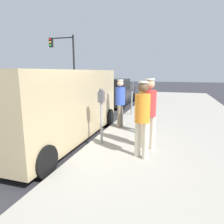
% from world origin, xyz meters
% --- Properties ---
extents(ground_plane, '(80.00, 80.00, 0.00)m').
position_xyz_m(ground_plane, '(0.00, 0.00, 0.00)').
color(ground_plane, '#2D2D33').
extents(sidewalk_slab, '(5.00, 32.00, 0.15)m').
position_xyz_m(sidewalk_slab, '(3.50, 0.00, 0.07)').
color(sidewalk_slab, '#9E998E').
rests_on(sidewalk_slab, ground).
extents(parking_meter_near, '(0.14, 0.18, 1.52)m').
position_xyz_m(parking_meter_near, '(1.35, 0.81, 1.18)').
color(parking_meter_near, gray).
rests_on(parking_meter_near, sidewalk_slab).
extents(parking_meter_far, '(0.14, 0.18, 1.52)m').
position_xyz_m(parking_meter_far, '(1.35, 4.84, 1.18)').
color(parking_meter_far, gray).
rests_on(parking_meter_far, sidewalk_slab).
extents(pedestrian_in_red, '(0.36, 0.34, 1.79)m').
position_xyz_m(pedestrian_in_red, '(2.62, 0.81, 1.18)').
color(pedestrian_in_red, beige).
rests_on(pedestrian_in_red, sidewalk_slab).
extents(pedestrian_in_orange, '(0.34, 0.34, 1.75)m').
position_xyz_m(pedestrian_in_orange, '(2.55, 0.19, 1.16)').
color(pedestrian_in_orange, beige).
rests_on(pedestrian_in_orange, sidewalk_slab).
extents(pedestrian_in_yellow, '(0.34, 0.34, 1.62)m').
position_xyz_m(pedestrian_in_yellow, '(2.32, 2.09, 1.07)').
color(pedestrian_in_yellow, beige).
rests_on(pedestrian_in_yellow, sidewalk_slab).
extents(pedestrian_in_blue, '(0.34, 0.36, 1.68)m').
position_xyz_m(pedestrian_in_blue, '(1.40, 2.60, 1.11)').
color(pedestrian_in_blue, '#726656').
rests_on(pedestrian_in_blue, sidewalk_slab).
extents(parked_van, '(2.13, 5.20, 2.15)m').
position_xyz_m(parked_van, '(-0.15, 1.05, 1.15)').
color(parked_van, tan).
rests_on(parked_van, ground).
extents(parked_sedan_ahead, '(1.99, 4.42, 1.65)m').
position_xyz_m(parked_sedan_ahead, '(-0.44, 8.29, 0.75)').
color(parked_sedan_ahead, black).
rests_on(parked_sedan_ahead, ground).
extents(traffic_light_corner, '(2.48, 0.42, 5.20)m').
position_xyz_m(traffic_light_corner, '(-6.26, 12.28, 3.52)').
color(traffic_light_corner, black).
rests_on(traffic_light_corner, ground).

